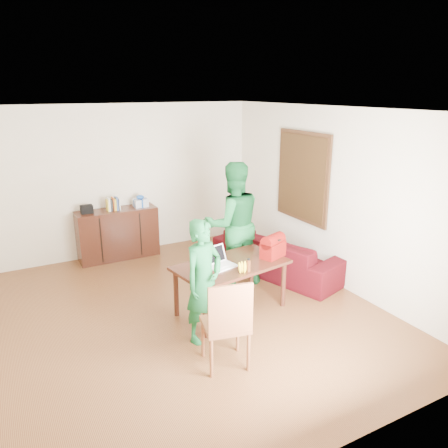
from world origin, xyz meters
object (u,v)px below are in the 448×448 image
bottle (248,265)px  laptop (222,264)px  table (231,269)px  person_far (233,224)px  red_bag (273,248)px  chair (226,340)px  sofa (278,254)px  person_near (204,281)px

bottle → laptop: bearing=129.3°
table → bottle: (0.07, -0.33, 0.17)m
person_far → laptop: (-0.64, -0.86, -0.21)m
laptop → red_bag: 0.79m
table → chair: (-0.65, -1.05, -0.31)m
person_far → red_bag: (0.14, -0.88, -0.13)m
person_far → bottle: 1.22m
sofa → person_near: bearing=104.9°
table → person_near: size_ratio=1.06×
table → laptop: bearing=-173.1°
chair → person_near: size_ratio=0.69×
chair → laptop: 1.20m
bottle → table: bearing=102.5°
table → red_bag: size_ratio=4.55×
person_near → person_far: 1.69m
chair → sofa: size_ratio=0.47×
table → laptop: laptop is taller
person_near → red_bag: person_near is taller
chair → person_near: (0.03, 0.60, 0.45)m
red_bag → sofa: (0.71, 0.84, -0.50)m
bottle → person_near: bearing=-169.9°
person_far → laptop: 1.09m
table → person_near: 0.78m
laptop → red_bag: bearing=-14.1°
person_far → laptop: bearing=62.7°
laptop → sofa: bearing=16.2°
person_far → bottle: size_ratio=11.09×
table → sofa: (1.33, 0.78, -0.29)m
red_bag → bottle: bearing=-175.2°
person_near → laptop: (0.47, 0.40, -0.02)m
bottle → sofa: bearing=41.2°
bottle → person_far: bearing=70.2°
person_far → bottle: bearing=79.7°
table → chair: chair is taller
table → person_near: person_near is taller
chair → red_bag: bearing=50.2°
laptop → chair: bearing=-129.0°
person_far → table: bearing=68.7°
table → bottle: 0.38m
table → laptop: size_ratio=4.05×
laptop → bottle: size_ratio=2.29×
person_far → red_bag: person_far is taller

